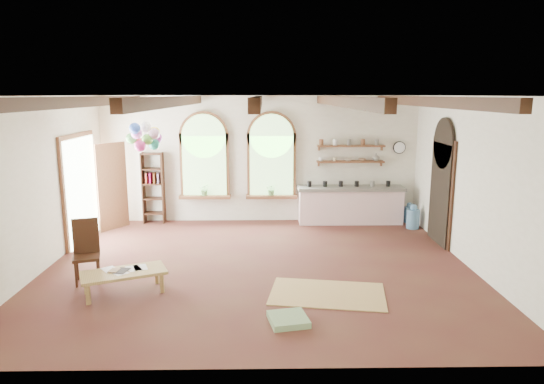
{
  "coord_description": "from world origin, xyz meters",
  "views": [
    {
      "loc": [
        0.11,
        -8.76,
        3.23
      ],
      "look_at": [
        0.26,
        0.6,
        1.33
      ],
      "focal_mm": 32.0,
      "sensor_mm": 36.0,
      "label": 1
    }
  ],
  "objects_px": {
    "side_chair": "(87,264)",
    "balloon_cluster": "(145,137)",
    "kitchen_counter": "(350,205)",
    "coffee_table": "(124,274)"
  },
  "relations": [
    {
      "from": "coffee_table",
      "to": "kitchen_counter",
      "type": "bearing_deg",
      "value": 44.44
    },
    {
      "from": "side_chair",
      "to": "balloon_cluster",
      "type": "relative_size",
      "value": 0.96
    },
    {
      "from": "side_chair",
      "to": "balloon_cluster",
      "type": "xyz_separation_m",
      "value": [
        0.54,
        2.36,
        2.02
      ]
    },
    {
      "from": "side_chair",
      "to": "balloon_cluster",
      "type": "distance_m",
      "value": 3.15
    },
    {
      "from": "kitchen_counter",
      "to": "side_chair",
      "type": "bearing_deg",
      "value": -143.59
    },
    {
      "from": "kitchen_counter",
      "to": "coffee_table",
      "type": "height_order",
      "value": "kitchen_counter"
    },
    {
      "from": "coffee_table",
      "to": "side_chair",
      "type": "height_order",
      "value": "side_chair"
    },
    {
      "from": "kitchen_counter",
      "to": "balloon_cluster",
      "type": "bearing_deg",
      "value": -162.07
    },
    {
      "from": "kitchen_counter",
      "to": "balloon_cluster",
      "type": "distance_m",
      "value": 5.31
    },
    {
      "from": "side_chair",
      "to": "balloon_cluster",
      "type": "height_order",
      "value": "balloon_cluster"
    }
  ]
}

